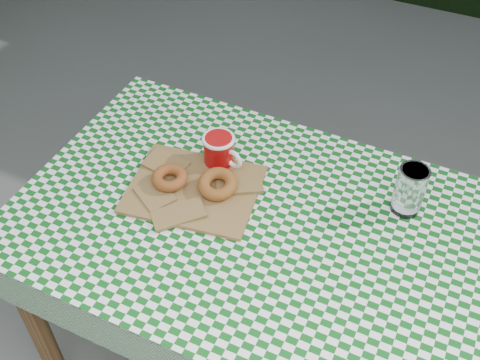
% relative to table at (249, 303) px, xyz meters
% --- Properties ---
extents(table, '(1.18, 0.80, 0.75)m').
position_rel_table_xyz_m(table, '(0.00, 0.00, 0.00)').
color(table, '#55311D').
rests_on(table, ground).
extents(tablecloth, '(1.20, 0.82, 0.01)m').
position_rel_table_xyz_m(tablecloth, '(0.00, -0.00, 0.38)').
color(tablecloth, '#0C4D14').
rests_on(tablecloth, table).
extents(paper_bag, '(0.37, 0.31, 0.02)m').
position_rel_table_xyz_m(paper_bag, '(-0.18, 0.03, 0.39)').
color(paper_bag, olive).
rests_on(paper_bag, tablecloth).
extents(bagel_front, '(0.13, 0.13, 0.03)m').
position_rel_table_xyz_m(bagel_front, '(-0.24, 0.02, 0.41)').
color(bagel_front, '#94531E').
rests_on(bagel_front, paper_bag).
extents(bagel_back, '(0.11, 0.11, 0.03)m').
position_rel_table_xyz_m(bagel_back, '(-0.11, 0.05, 0.42)').
color(bagel_back, brown).
rests_on(bagel_back, paper_bag).
extents(coffee_mug, '(0.21, 0.21, 0.09)m').
position_rel_table_xyz_m(coffee_mug, '(-0.16, 0.15, 0.43)').
color(coffee_mug, '#9F0A0A').
rests_on(coffee_mug, tablecloth).
extents(drinking_glass, '(0.10, 0.10, 0.14)m').
position_rel_table_xyz_m(drinking_glass, '(0.35, 0.20, 0.45)').
color(drinking_glass, white).
rests_on(drinking_glass, tablecloth).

